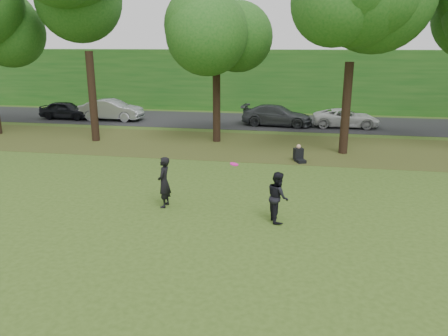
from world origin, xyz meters
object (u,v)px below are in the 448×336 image
(player_right, at_px, (278,197))
(seated_person, at_px, (299,155))
(player_left, at_px, (164,182))
(frisbee, at_px, (234,164))

(player_right, height_order, seated_person, player_right)
(player_left, distance_m, seated_person, 8.31)
(player_left, xyz_separation_m, seated_person, (4.49, 6.97, -0.58))
(frisbee, relative_size, seated_person, 0.39)
(player_left, height_order, frisbee, frisbee)
(frisbee, bearing_deg, player_right, -0.25)
(player_left, relative_size, seated_person, 2.13)
(player_right, xyz_separation_m, seated_person, (0.55, 7.55, -0.51))
(player_right, relative_size, frisbee, 4.96)
(frisbee, bearing_deg, player_left, 167.14)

